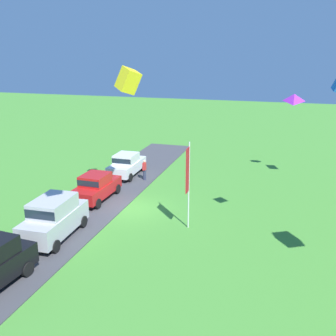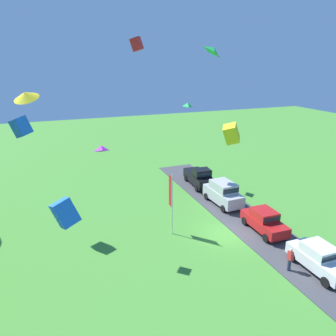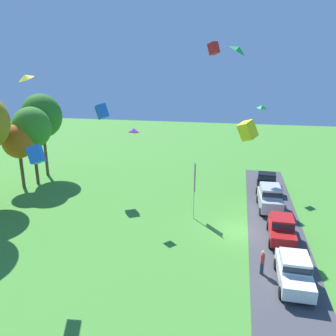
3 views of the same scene
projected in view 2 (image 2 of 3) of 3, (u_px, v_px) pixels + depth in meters
ground_plane at (227, 234)px, 26.68m from camera, size 120.00×120.00×0.00m
pavement_strip at (255, 228)px, 27.60m from camera, size 36.00×4.40×0.06m
car_sedan_by_flagpole at (319, 257)px, 21.70m from camera, size 4.40×1.95×1.84m
car_sedan_far_end at (264, 220)px, 26.71m from camera, size 4.44×2.03×1.84m
car_suv_mid_row at (223, 192)px, 31.66m from camera, size 4.67×2.19×2.28m
car_pickup_near_entrance at (200, 177)px, 36.38m from camera, size 5.12×2.33×2.14m
person_watching_sky at (290, 260)px, 21.72m from camera, size 0.36×0.24×1.71m
flag_banner at (171, 196)px, 25.90m from camera, size 0.71×0.08×5.15m
kite_diamond_over_trees at (214, 50)px, 23.33m from camera, size 0.95×1.18×0.85m
kite_box_trailing_tail at (231, 134)px, 24.26m from camera, size 1.41×1.73×1.75m
kite_delta_low_drifter at (25, 95)px, 12.33m from camera, size 1.34×1.33×0.59m
kite_box_topmost at (65, 213)px, 13.01m from camera, size 1.12×1.20×1.37m
kite_box_near_flag at (21, 127)px, 25.06m from camera, size 1.55×1.77×1.79m
kite_box_mid_center at (137, 44)px, 31.18m from camera, size 1.32×1.47×1.43m
kite_diamond_high_left at (188, 105)px, 34.72m from camera, size 1.19×1.05×0.48m
kite_diamond_high_right at (101, 148)px, 22.39m from camera, size 0.83×0.82×0.61m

